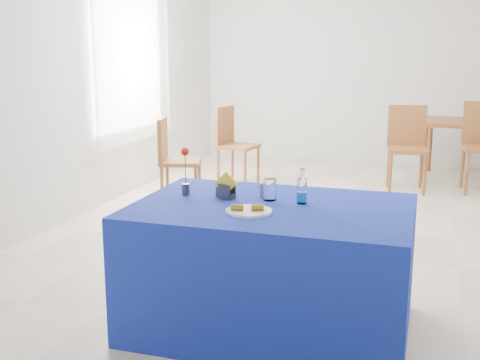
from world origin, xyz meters
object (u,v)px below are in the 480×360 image
(blue_table, at_px, (271,267))
(chair_win_a, at_px, (173,155))
(plate, at_px, (249,211))
(chair_bg_left, at_px, (407,142))
(chair_win_b, at_px, (232,140))
(water_bottle, at_px, (302,192))
(oak_table, at_px, (478,127))

(blue_table, xyz_separation_m, chair_win_a, (-1.76, 2.55, 0.16))
(plate, bearing_deg, blue_table, 67.25)
(chair_bg_left, bearing_deg, plate, -106.61)
(plate, distance_m, chair_win_a, 3.23)
(chair_bg_left, distance_m, chair_win_a, 2.78)
(chair_bg_left, bearing_deg, chair_win_b, -178.82)
(water_bottle, xyz_separation_m, oak_table, (1.27, 4.78, -0.15))
(plate, distance_m, water_bottle, 0.38)
(blue_table, distance_m, chair_win_a, 3.10)
(chair_win_b, bearing_deg, chair_bg_left, -71.64)
(water_bottle, bearing_deg, chair_win_b, 114.28)
(chair_win_b, bearing_deg, chair_win_a, 175.79)
(chair_win_b, bearing_deg, blue_table, -148.57)
(water_bottle, height_order, chair_bg_left, chair_bg_left)
(water_bottle, relative_size, chair_bg_left, 0.21)
(chair_win_a, relative_size, chair_win_b, 0.98)
(water_bottle, xyz_separation_m, chair_bg_left, (0.44, 3.93, -0.25))
(oak_table, relative_size, chair_win_b, 1.61)
(water_bottle, relative_size, oak_table, 0.14)
(water_bottle, distance_m, chair_win_a, 3.13)
(plate, bearing_deg, chair_bg_left, 80.84)
(chair_bg_left, distance_m, chair_win_b, 2.10)
(blue_table, bearing_deg, water_bottle, 30.90)
(chair_bg_left, bearing_deg, blue_table, -105.91)
(chair_win_a, bearing_deg, chair_win_b, -29.34)
(oak_table, bearing_deg, water_bottle, -104.88)
(blue_table, distance_m, oak_table, 5.09)
(chair_bg_left, xyz_separation_m, chair_win_a, (-2.36, -1.47, -0.04))
(water_bottle, bearing_deg, plate, -129.41)
(plate, xyz_separation_m, chair_win_b, (-1.39, 3.90, -0.21))
(water_bottle, xyz_separation_m, chair_win_b, (-1.63, 3.61, -0.28))
(oak_table, xyz_separation_m, chair_win_a, (-3.19, -2.33, -0.14))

